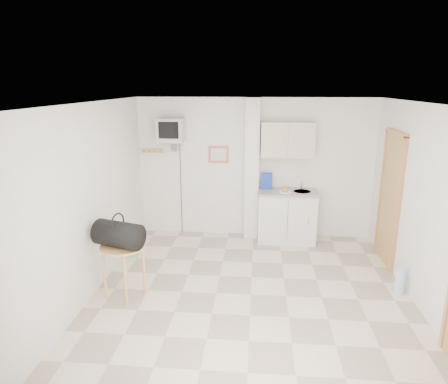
# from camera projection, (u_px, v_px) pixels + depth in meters

# --- Properties ---
(ground) EXTENTS (4.50, 4.50, 0.00)m
(ground) POSITION_uv_depth(u_px,v_px,m) (251.00, 295.00, 5.33)
(ground) COLOR beige
(ground) RESTS_ON ground
(room_envelope) EXTENTS (4.24, 4.54, 2.55)m
(room_envelope) POSITION_uv_depth(u_px,v_px,m) (272.00, 182.00, 4.99)
(room_envelope) COLOR white
(room_envelope) RESTS_ON ground
(kitchenette) EXTENTS (1.03, 0.58, 2.10)m
(kitchenette) POSITION_uv_depth(u_px,v_px,m) (287.00, 197.00, 6.99)
(kitchenette) COLOR silver
(kitchenette) RESTS_ON ground
(crt_television) EXTENTS (0.44, 0.45, 2.15)m
(crt_television) POSITION_uv_depth(u_px,v_px,m) (171.00, 131.00, 6.88)
(crt_television) COLOR slate
(crt_television) RESTS_ON ground
(round_table) EXTENTS (0.58, 0.58, 0.72)m
(round_table) POSITION_uv_depth(u_px,v_px,m) (123.00, 253.00, 5.13)
(round_table) COLOR tan
(round_table) RESTS_ON ground
(duffel_bag) EXTENTS (0.68, 0.51, 0.45)m
(duffel_bag) POSITION_uv_depth(u_px,v_px,m) (119.00, 234.00, 5.02)
(duffel_bag) COLOR black
(duffel_bag) RESTS_ON round_table
(water_bottle) EXTENTS (0.13, 0.13, 0.39)m
(water_bottle) POSITION_uv_depth(u_px,v_px,m) (400.00, 281.00, 5.33)
(water_bottle) COLOR #ADCDEA
(water_bottle) RESTS_ON ground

